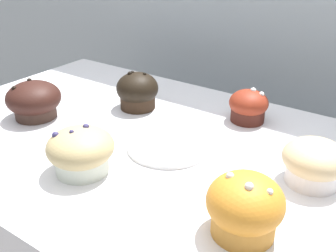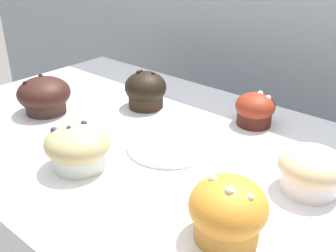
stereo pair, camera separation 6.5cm
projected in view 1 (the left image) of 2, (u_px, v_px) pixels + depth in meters
The scene contains 8 objects.
wall_back at pixel (262, 68), 1.23m from camera, with size 3.20×0.10×1.80m, color #A8B2B7.
muffin_front_center at pixel (137, 91), 0.91m from camera, with size 0.10×0.10×0.09m.
muffin_back_left at pixel (248, 106), 0.85m from camera, with size 0.08×0.08×0.08m.
muffin_back_right at pixel (314, 162), 0.64m from camera, with size 0.11×0.11×0.08m.
muffin_front_left at pixel (81, 151), 0.67m from camera, with size 0.12×0.12×0.08m.
muffin_front_right at pixel (245, 207), 0.52m from camera, with size 0.11×0.11×0.09m.
muffin_back_center at pixel (34, 100), 0.86m from camera, with size 0.12×0.12×0.09m.
serving_plate at pixel (168, 146), 0.75m from camera, with size 0.16×0.16×0.01m.
Camera 1 is at (0.44, -0.54, 1.29)m, focal length 42.00 mm.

